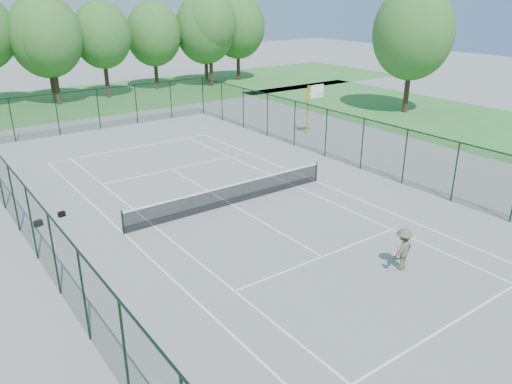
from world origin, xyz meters
TOP-DOWN VIEW (x-y plane):
  - ground at (0.00, 0.00)m, footprint 140.00×140.00m
  - grass_far at (0.00, 30.00)m, footprint 80.00×16.00m
  - grass_side at (24.00, 4.00)m, footprint 14.00×40.00m
  - court_lines at (0.00, 0.00)m, footprint 11.05×23.85m
  - tennis_net at (0.00, 0.00)m, footprint 11.08×0.08m
  - fence_enclosure at (0.00, 0.00)m, footprint 18.05×36.05m
  - tree_line_far at (0.00, 30.00)m, footprint 39.40×6.40m
  - basketball_goal at (11.80, 7.39)m, footprint 1.20×1.43m
  - tree_side at (23.27, 8.16)m, footprint 6.56×6.56m
  - sports_bag_a at (-8.23, 2.99)m, footprint 0.39×0.31m
  - sports_bag_b at (-7.09, 3.43)m, footprint 0.34×0.26m
  - tennis_player at (1.73, -8.78)m, footprint 2.10×0.95m

SIDE VIEW (x-z plane):
  - ground at x=0.00m, z-range 0.00..0.00m
  - court_lines at x=0.00m, z-range 0.00..0.01m
  - grass_far at x=0.00m, z-range 0.00..0.01m
  - grass_side at x=24.00m, z-range 0.00..0.01m
  - sports_bag_b at x=-7.09m, z-range 0.00..0.24m
  - sports_bag_a at x=-8.23m, z-range 0.00..0.27m
  - tennis_net at x=0.00m, z-range 0.03..1.13m
  - tennis_player at x=1.73m, z-range 0.00..1.63m
  - fence_enclosure at x=0.00m, z-range 0.05..3.07m
  - basketball_goal at x=11.80m, z-range 0.74..4.39m
  - tree_line_far at x=0.00m, z-range 1.14..10.84m
  - tree_side at x=23.27m, z-range 1.36..11.74m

